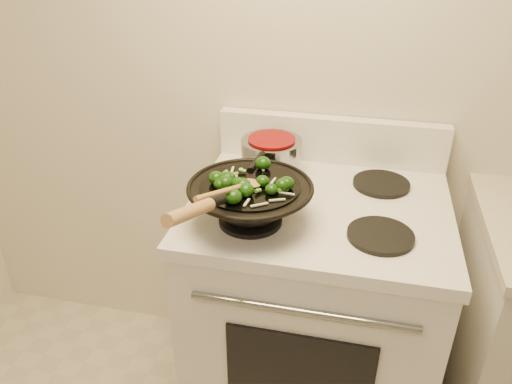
# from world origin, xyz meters

# --- Properties ---
(stove) EXTENTS (0.78, 0.67, 1.08)m
(stove) POSITION_xyz_m (-0.21, 1.17, 0.47)
(stove) COLOR white
(stove) RESTS_ON ground
(wok) EXTENTS (0.35, 0.57, 0.24)m
(wok) POSITION_xyz_m (-0.39, 1.02, 0.99)
(wok) COLOR black
(wok) RESTS_ON stove
(stirfry) EXTENTS (0.24, 0.25, 0.04)m
(stirfry) POSITION_xyz_m (-0.40, 1.00, 1.06)
(stirfry) COLOR #123708
(stirfry) RESTS_ON wok
(wooden_spoon) EXTENTS (0.12, 0.26, 0.08)m
(wooden_spoon) POSITION_xyz_m (-0.41, 0.95, 1.07)
(wooden_spoon) COLOR #9F753F
(wooden_spoon) RESTS_ON wok
(saucepan) EXTENTS (0.20, 0.32, 0.12)m
(saucepan) POSITION_xyz_m (-0.39, 1.32, 0.99)
(saucepan) COLOR gray
(saucepan) RESTS_ON stove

